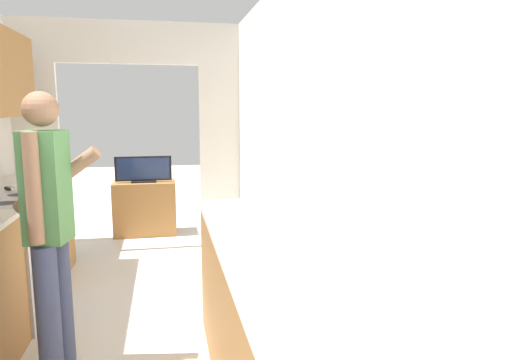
{
  "coord_description": "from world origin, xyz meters",
  "views": [
    {
      "loc": [
        0.35,
        -0.82,
        1.58
      ],
      "look_at": [
        1.1,
        2.9,
        0.98
      ],
      "focal_mm": 32.0,
      "sensor_mm": 36.0,
      "label": 1
    }
  ],
  "objects_px": {
    "knife": "(10,188)",
    "tv_cabinet": "(145,208)",
    "person": "(49,230)",
    "television": "(143,170)"
  },
  "relations": [
    {
      "from": "person",
      "to": "television",
      "type": "distance_m",
      "value": 3.11
    },
    {
      "from": "tv_cabinet",
      "to": "person",
      "type": "bearing_deg",
      "value": -97.05
    },
    {
      "from": "person",
      "to": "knife",
      "type": "bearing_deg",
      "value": 35.73
    },
    {
      "from": "television",
      "to": "knife",
      "type": "xyz_separation_m",
      "value": [
        -1.0,
        -1.73,
        0.1
      ]
    },
    {
      "from": "person",
      "to": "tv_cabinet",
      "type": "height_order",
      "value": "person"
    },
    {
      "from": "knife",
      "to": "tv_cabinet",
      "type": "bearing_deg",
      "value": 30.65
    },
    {
      "from": "tv_cabinet",
      "to": "television",
      "type": "distance_m",
      "value": 0.5
    },
    {
      "from": "tv_cabinet",
      "to": "knife",
      "type": "height_order",
      "value": "knife"
    },
    {
      "from": "television",
      "to": "person",
      "type": "bearing_deg",
      "value": -97.15
    },
    {
      "from": "person",
      "to": "television",
      "type": "relative_size",
      "value": 2.44
    }
  ]
}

